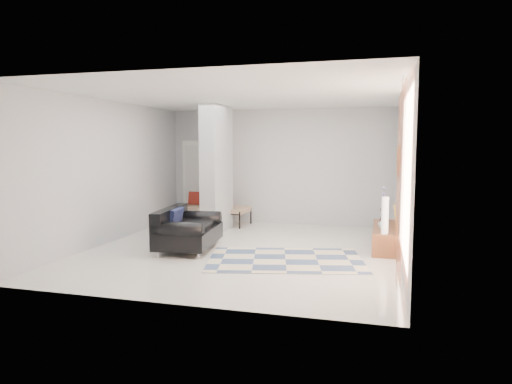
# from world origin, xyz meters

# --- Properties ---
(floor) EXTENTS (6.00, 6.00, 0.00)m
(floor) POSITION_xyz_m (0.00, 0.00, 0.00)
(floor) COLOR white
(floor) RESTS_ON ground
(ceiling) EXTENTS (6.00, 6.00, 0.00)m
(ceiling) POSITION_xyz_m (0.00, 0.00, 2.80)
(ceiling) COLOR white
(ceiling) RESTS_ON wall_back
(wall_back) EXTENTS (6.00, 0.00, 6.00)m
(wall_back) POSITION_xyz_m (0.00, 3.00, 1.40)
(wall_back) COLOR silver
(wall_back) RESTS_ON ground
(wall_front) EXTENTS (6.00, 0.00, 6.00)m
(wall_front) POSITION_xyz_m (0.00, -3.00, 1.40)
(wall_front) COLOR silver
(wall_front) RESTS_ON ground
(wall_left) EXTENTS (0.00, 6.00, 6.00)m
(wall_left) POSITION_xyz_m (-2.75, 0.00, 1.40)
(wall_left) COLOR silver
(wall_left) RESTS_ON ground
(wall_right) EXTENTS (0.00, 6.00, 6.00)m
(wall_right) POSITION_xyz_m (2.75, 0.00, 1.40)
(wall_right) COLOR silver
(wall_right) RESTS_ON ground
(partition_column) EXTENTS (0.35, 1.20, 2.80)m
(partition_column) POSITION_xyz_m (-1.10, 1.60, 1.40)
(partition_column) COLOR #A7ACAE
(partition_column) RESTS_ON floor
(hallway_door) EXTENTS (0.85, 0.06, 2.04)m
(hallway_door) POSITION_xyz_m (-2.10, 2.96, 1.02)
(hallway_door) COLOR white
(hallway_door) RESTS_ON floor
(curtain) EXTENTS (0.00, 2.55, 2.55)m
(curtain) POSITION_xyz_m (2.67, -1.15, 1.45)
(curtain) COLOR #DD6B3A
(curtain) RESTS_ON wall_right
(wall_art) EXTENTS (0.04, 0.45, 0.55)m
(wall_art) POSITION_xyz_m (2.72, 0.90, 1.65)
(wall_art) COLOR #3B1910
(wall_art) RESTS_ON wall_right
(media_console) EXTENTS (0.45, 1.78, 0.80)m
(media_console) POSITION_xyz_m (2.52, 0.90, 0.20)
(media_console) COLOR brown
(media_console) RESTS_ON floor
(loveseat) EXTENTS (1.10, 1.68, 0.76)m
(loveseat) POSITION_xyz_m (-1.06, -0.20, 0.36)
(loveseat) COLOR silver
(loveseat) RESTS_ON floor
(daybed) EXTENTS (1.82, 0.91, 0.77)m
(daybed) POSITION_xyz_m (-1.55, 2.48, 0.42)
(daybed) COLOR black
(daybed) RESTS_ON floor
(area_rug) EXTENTS (2.89, 2.25, 0.01)m
(area_rug) POSITION_xyz_m (0.90, -0.53, 0.01)
(area_rug) COLOR beige
(area_rug) RESTS_ON floor
(cylinder_lamp) EXTENTS (0.12, 0.12, 0.64)m
(cylinder_lamp) POSITION_xyz_m (2.50, 0.17, 0.72)
(cylinder_lamp) COLOR white
(cylinder_lamp) RESTS_ON media_console
(bronze_figurine) EXTENTS (0.15, 0.15, 0.27)m
(bronze_figurine) POSITION_xyz_m (2.47, 1.55, 0.54)
(bronze_figurine) COLOR #2F1F15
(bronze_figurine) RESTS_ON media_console
(vase) EXTENTS (0.19, 0.19, 0.19)m
(vase) POSITION_xyz_m (2.47, 0.70, 0.49)
(vase) COLOR white
(vase) RESTS_ON media_console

